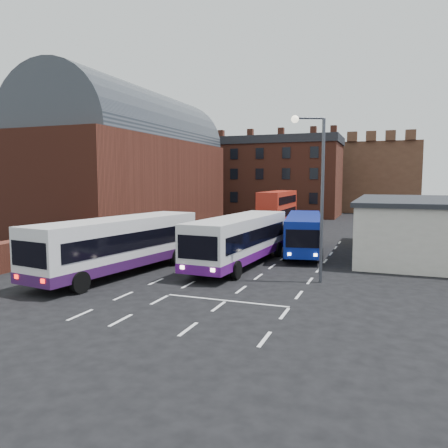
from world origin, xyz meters
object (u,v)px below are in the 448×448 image
(bus_white_outbound, at_px, (119,241))
(bus_blue, at_px, (304,231))
(bus_red_double, at_px, (278,208))
(street_lamp, at_px, (317,183))
(bus_white_inbound, at_px, (239,237))
(pedestrian_red, at_px, (47,270))
(pedestrian_beige, at_px, (58,265))

(bus_white_outbound, xyz_separation_m, bus_blue, (9.01, 11.22, -0.25))
(bus_white_outbound, xyz_separation_m, bus_red_double, (2.75, 28.65, 0.29))
(street_lamp, bearing_deg, bus_white_inbound, 150.34)
(pedestrian_red, bearing_deg, bus_blue, -141.82)
(pedestrian_beige, bearing_deg, bus_red_double, -94.52)
(bus_blue, height_order, street_lamp, street_lamp)
(bus_blue, distance_m, pedestrian_beige, 17.77)
(street_lamp, distance_m, pedestrian_beige, 15.57)
(bus_white_inbound, relative_size, street_lamp, 1.33)
(pedestrian_red, bearing_deg, pedestrian_beige, -78.14)
(bus_white_inbound, xyz_separation_m, bus_red_double, (-3.15, 23.67, 0.36))
(bus_red_double, xyz_separation_m, pedestrian_beige, (-5.77, -30.47, -1.60))
(bus_white_inbound, height_order, pedestrian_red, bus_white_inbound)
(bus_blue, xyz_separation_m, bus_red_double, (-6.26, 17.43, 0.53))
(street_lamp, relative_size, pedestrian_beige, 6.72)
(bus_white_outbound, xyz_separation_m, pedestrian_red, (-1.93, -3.90, -1.11))
(bus_red_double, relative_size, street_lamp, 1.18)
(bus_white_outbound, height_order, bus_red_double, bus_red_double)
(street_lamp, bearing_deg, bus_blue, 103.92)
(pedestrian_red, bearing_deg, bus_white_outbound, -132.23)
(street_lamp, relative_size, pedestrian_red, 5.14)
(bus_white_outbound, height_order, pedestrian_beige, bus_white_outbound)
(bus_blue, bearing_deg, pedestrian_beige, 37.94)
(bus_white_outbound, relative_size, bus_white_inbound, 1.05)
(bus_white_inbound, distance_m, pedestrian_red, 11.88)
(bus_white_inbound, distance_m, pedestrian_beige, 11.29)
(bus_white_outbound, distance_m, pedestrian_beige, 3.76)
(bus_white_inbound, height_order, pedestrian_beige, bus_white_inbound)
(bus_red_double, bearing_deg, bus_blue, 109.30)
(bus_white_outbound, bearing_deg, bus_red_double, 93.07)
(bus_blue, bearing_deg, bus_white_outbound, 41.87)
(bus_white_inbound, bearing_deg, street_lamp, 153.93)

